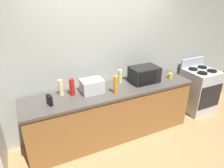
{
  "coord_description": "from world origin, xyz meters",
  "views": [
    {
      "loc": [
        -1.27,
        -2.25,
        2.36
      ],
      "look_at": [
        0.0,
        0.4,
        1.0
      ],
      "focal_mm": 32.68,
      "sensor_mm": 36.0,
      "label": 1
    }
  ],
  "objects_px": {
    "stove_range": "(198,90)",
    "bottle_hot_sauce": "(72,87)",
    "bottle_dish_soap": "(116,85)",
    "toaster_oven": "(92,86)",
    "bottle_hand_soap": "(61,88)",
    "microwave": "(144,74)",
    "bottle_vinegar": "(120,76)",
    "mug_yellow": "(170,76)",
    "cordless_phone": "(49,100)"
  },
  "relations": [
    {
      "from": "microwave",
      "to": "bottle_hand_soap",
      "type": "xyz_separation_m",
      "value": [
        -1.41,
        0.12,
        -0.01
      ]
    },
    {
      "from": "stove_range",
      "to": "cordless_phone",
      "type": "distance_m",
      "value": 3.03
    },
    {
      "from": "toaster_oven",
      "to": "bottle_hand_soap",
      "type": "relative_size",
      "value": 1.36
    },
    {
      "from": "bottle_hand_soap",
      "to": "toaster_oven",
      "type": "bearing_deg",
      "value": -13.07
    },
    {
      "from": "bottle_dish_soap",
      "to": "bottle_hot_sauce",
      "type": "relative_size",
      "value": 1.07
    },
    {
      "from": "toaster_oven",
      "to": "bottle_dish_soap",
      "type": "bearing_deg",
      "value": -30.58
    },
    {
      "from": "toaster_oven",
      "to": "bottle_vinegar",
      "type": "distance_m",
      "value": 0.58
    },
    {
      "from": "stove_range",
      "to": "bottle_hot_sauce",
      "type": "bearing_deg",
      "value": 177.83
    },
    {
      "from": "toaster_oven",
      "to": "bottle_dish_soap",
      "type": "distance_m",
      "value": 0.37
    },
    {
      "from": "stove_range",
      "to": "cordless_phone",
      "type": "xyz_separation_m",
      "value": [
        -2.99,
        -0.06,
        0.51
      ]
    },
    {
      "from": "toaster_oven",
      "to": "bottle_dish_soap",
      "type": "height_order",
      "value": "bottle_dish_soap"
    },
    {
      "from": "stove_range",
      "to": "microwave",
      "type": "distance_m",
      "value": 1.48
    },
    {
      "from": "bottle_vinegar",
      "to": "mug_yellow",
      "type": "xyz_separation_m",
      "value": [
        0.9,
        -0.23,
        -0.06
      ]
    },
    {
      "from": "toaster_oven",
      "to": "bottle_hand_soap",
      "type": "height_order",
      "value": "bottle_hand_soap"
    },
    {
      "from": "stove_range",
      "to": "bottle_dish_soap",
      "type": "distance_m",
      "value": 2.08
    },
    {
      "from": "bottle_hot_sauce",
      "to": "mug_yellow",
      "type": "bearing_deg",
      "value": -4.34
    },
    {
      "from": "toaster_oven",
      "to": "bottle_hot_sauce",
      "type": "relative_size",
      "value": 1.29
    },
    {
      "from": "cordless_phone",
      "to": "bottle_hot_sauce",
      "type": "xyz_separation_m",
      "value": [
        0.37,
        0.16,
        0.06
      ]
    },
    {
      "from": "microwave",
      "to": "mug_yellow",
      "type": "distance_m",
      "value": 0.53
    },
    {
      "from": "stove_range",
      "to": "bottle_vinegar",
      "type": "bearing_deg",
      "value": 173.53
    },
    {
      "from": "mug_yellow",
      "to": "microwave",
      "type": "bearing_deg",
      "value": 170.76
    },
    {
      "from": "stove_range",
      "to": "bottle_dish_soap",
      "type": "relative_size",
      "value": 3.82
    },
    {
      "from": "bottle_dish_soap",
      "to": "mug_yellow",
      "type": "xyz_separation_m",
      "value": [
        1.15,
        0.09,
        -0.09
      ]
    },
    {
      "from": "bottle_vinegar",
      "to": "stove_range",
      "type": "bearing_deg",
      "value": -6.47
    },
    {
      "from": "cordless_phone",
      "to": "mug_yellow",
      "type": "xyz_separation_m",
      "value": [
        2.14,
        0.02,
        -0.03
      ]
    },
    {
      "from": "bottle_hand_soap",
      "to": "mug_yellow",
      "type": "height_order",
      "value": "bottle_hand_soap"
    },
    {
      "from": "stove_range",
      "to": "bottle_hand_soap",
      "type": "distance_m",
      "value": 2.84
    },
    {
      "from": "bottle_dish_soap",
      "to": "bottle_hot_sauce",
      "type": "xyz_separation_m",
      "value": [
        -0.63,
        0.23,
        -0.01
      ]
    },
    {
      "from": "bottle_dish_soap",
      "to": "mug_yellow",
      "type": "relative_size",
      "value": 2.94
    },
    {
      "from": "toaster_oven",
      "to": "bottle_vinegar",
      "type": "relative_size",
      "value": 1.51
    },
    {
      "from": "bottle_dish_soap",
      "to": "bottle_hot_sauce",
      "type": "distance_m",
      "value": 0.67
    },
    {
      "from": "stove_range",
      "to": "bottle_hot_sauce",
      "type": "height_order",
      "value": "bottle_hot_sauce"
    },
    {
      "from": "bottle_hot_sauce",
      "to": "bottle_dish_soap",
      "type": "bearing_deg",
      "value": -20.05
    },
    {
      "from": "toaster_oven",
      "to": "mug_yellow",
      "type": "xyz_separation_m",
      "value": [
        1.47,
        -0.1,
        -0.06
      ]
    },
    {
      "from": "microwave",
      "to": "toaster_oven",
      "type": "bearing_deg",
      "value": 179.27
    },
    {
      "from": "bottle_hand_soap",
      "to": "mug_yellow",
      "type": "distance_m",
      "value": 1.94
    },
    {
      "from": "cordless_phone",
      "to": "bottle_hand_soap",
      "type": "height_order",
      "value": "bottle_hand_soap"
    },
    {
      "from": "mug_yellow",
      "to": "cordless_phone",
      "type": "bearing_deg",
      "value": -179.33
    },
    {
      "from": "bottle_vinegar",
      "to": "microwave",
      "type": "bearing_deg",
      "value": -21.08
    },
    {
      "from": "microwave",
      "to": "bottle_hot_sauce",
      "type": "bearing_deg",
      "value": 177.68
    },
    {
      "from": "microwave",
      "to": "cordless_phone",
      "type": "bearing_deg",
      "value": -176.18
    },
    {
      "from": "toaster_oven",
      "to": "bottle_dish_soap",
      "type": "xyz_separation_m",
      "value": [
        0.32,
        -0.19,
        0.04
      ]
    },
    {
      "from": "cordless_phone",
      "to": "bottle_dish_soap",
      "type": "distance_m",
      "value": 1.0
    },
    {
      "from": "stove_range",
      "to": "cordless_phone",
      "type": "height_order",
      "value": "stove_range"
    },
    {
      "from": "bottle_hot_sauce",
      "to": "bottle_vinegar",
      "type": "height_order",
      "value": "bottle_hot_sauce"
    },
    {
      "from": "microwave",
      "to": "toaster_oven",
      "type": "relative_size",
      "value": 1.41
    },
    {
      "from": "stove_range",
      "to": "cordless_phone",
      "type": "bearing_deg",
      "value": -178.84
    },
    {
      "from": "toaster_oven",
      "to": "stove_range",
      "type": "bearing_deg",
      "value": -1.49
    },
    {
      "from": "bottle_hand_soap",
      "to": "bottle_hot_sauce",
      "type": "xyz_separation_m",
      "value": [
        0.15,
        -0.07,
        0.01
      ]
    },
    {
      "from": "cordless_phone",
      "to": "stove_range",
      "type": "bearing_deg",
      "value": -12.02
    }
  ]
}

